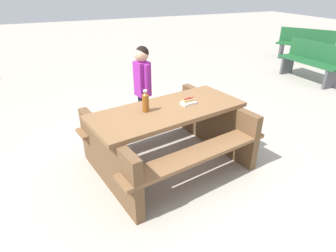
{
  "coord_description": "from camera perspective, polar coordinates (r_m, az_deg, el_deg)",
  "views": [
    {
      "loc": [
        -1.2,
        -2.76,
        2.07
      ],
      "look_at": [
        0.0,
        0.0,
        0.52
      ],
      "focal_mm": 30.45,
      "sensor_mm": 36.0,
      "label": 1
    }
  ],
  "objects": [
    {
      "name": "picnic_table",
      "position": [
        3.42,
        0.0,
        -1.2
      ],
      "size": [
        2.03,
        1.71,
        0.75
      ],
      "color": "brown",
      "rests_on": "ground"
    },
    {
      "name": "hotdog_tray",
      "position": [
        3.41,
        4.14,
        4.89
      ],
      "size": [
        0.19,
        0.13,
        0.08
      ],
      "color": "white",
      "rests_on": "picnic_table"
    },
    {
      "name": "park_bench_mid",
      "position": [
        7.34,
        26.82,
        11.59
      ],
      "size": [
        0.45,
        1.51,
        0.85
      ],
      "color": "#1E592D",
      "rests_on": "ground"
    },
    {
      "name": "park_bench_near",
      "position": [
        9.29,
        25.75,
        14.58
      ],
      "size": [
        1.14,
        1.48,
        0.85
      ],
      "color": "#1E592D",
      "rests_on": "ground"
    },
    {
      "name": "soda_bottle",
      "position": [
        3.18,
        -4.52,
        4.88
      ],
      "size": [
        0.08,
        0.08,
        0.25
      ],
      "color": "brown",
      "rests_on": "picnic_table"
    },
    {
      "name": "ground_plane",
      "position": [
        3.65,
        0.0,
        -7.35
      ],
      "size": [
        30.0,
        30.0,
        0.0
      ],
      "primitive_type": "plane",
      "color": "#ADA599",
      "rests_on": "ground"
    },
    {
      "name": "child_in_coat",
      "position": [
        4.1,
        -5.14,
        9.31
      ],
      "size": [
        0.22,
        0.31,
        1.28
      ],
      "color": "#262633",
      "rests_on": "ground"
    }
  ]
}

